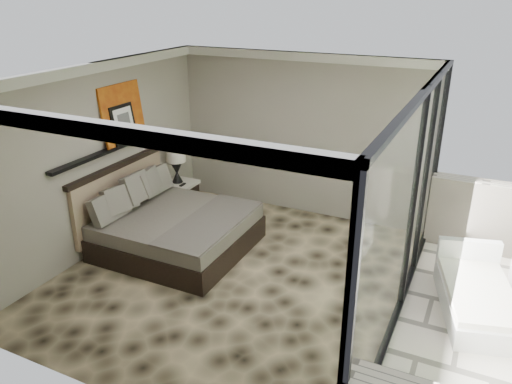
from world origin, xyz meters
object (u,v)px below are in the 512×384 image
at_px(nightstand, 181,195).
at_px(lounger, 477,297).
at_px(bed, 172,227).
at_px(table_lamp, 176,161).

xyz_separation_m(nightstand, lounger, (5.06, -1.02, -0.07)).
height_order(bed, lounger, bed).
distance_m(nightstand, lounger, 5.16).
distance_m(bed, nightstand, 1.46).
height_order(bed, table_lamp, bed).
height_order(nightstand, table_lamp, table_lamp).
distance_m(bed, table_lamp, 1.58).
relative_size(nightstand, table_lamp, 0.85).
bearing_deg(bed, nightstand, 118.34).
bearing_deg(bed, table_lamp, 120.09).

